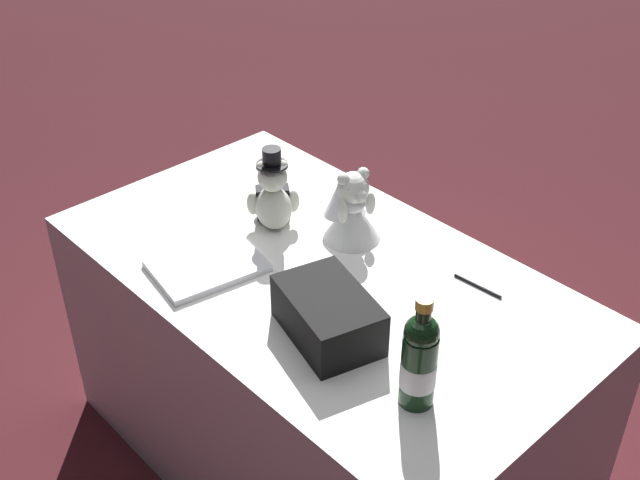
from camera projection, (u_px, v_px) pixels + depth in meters
name	position (u px, v px, depth m)	size (l,w,h in m)	color
ground_plane	(320.00, 459.00, 2.67)	(12.00, 12.00, 0.00)	#47191E
reception_table	(320.00, 373.00, 2.45)	(1.54, 0.87, 0.79)	white
teddy_bear_groom	(273.00, 197.00, 2.36)	(0.15, 0.14, 0.26)	silver
teddy_bear_bride	(350.00, 207.00, 2.31)	(0.22, 0.18, 0.23)	white
champagne_bottle	(419.00, 359.00, 1.74)	(0.08, 0.08, 0.29)	black
signing_pen	(479.00, 287.00, 2.16)	(0.15, 0.02, 0.01)	black
gift_case_black	(328.00, 315.00, 1.97)	(0.32, 0.25, 0.12)	black
guestbook	(207.00, 266.00, 2.23)	(0.22, 0.30, 0.02)	white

